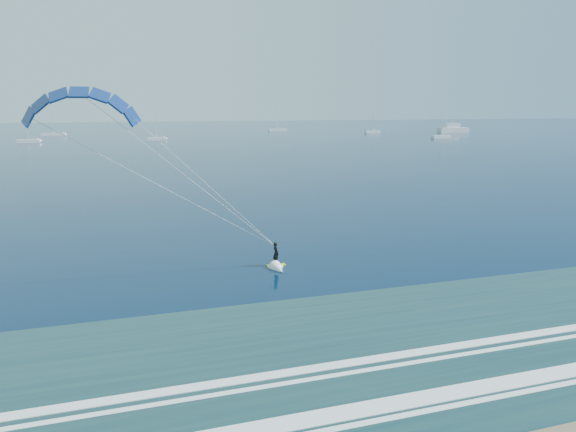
% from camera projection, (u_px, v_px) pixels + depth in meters
% --- Properties ---
extents(kitesurfer_rig, '(20.11, 5.13, 15.43)m').
position_uv_depth(kitesurfer_rig, '(183.00, 175.00, 37.49)').
color(kitesurfer_rig, '#BBDF1A').
rests_on(kitesurfer_rig, ground).
extents(motor_yacht, '(16.27, 4.34, 6.56)m').
position_uv_depth(motor_yacht, '(453.00, 129.00, 261.41)').
color(motor_yacht, white).
rests_on(motor_yacht, ground).
extents(sailboat_1, '(7.90, 2.40, 10.96)m').
position_uv_depth(sailboat_1, '(28.00, 141.00, 187.51)').
color(sailboat_1, white).
rests_on(sailboat_1, ground).
extents(sailboat_2, '(10.17, 2.40, 13.51)m').
position_uv_depth(sailboat_2, '(53.00, 134.00, 230.73)').
color(sailboat_2, white).
rests_on(sailboat_2, ground).
extents(sailboat_3, '(6.99, 2.40, 9.94)m').
position_uv_depth(sailboat_3, '(156.00, 139.00, 200.74)').
color(sailboat_3, white).
rests_on(sailboat_3, ground).
extents(sailboat_4, '(9.57, 2.40, 12.90)m').
position_uv_depth(sailboat_4, '(277.00, 130.00, 275.66)').
color(sailboat_4, white).
rests_on(sailboat_4, ground).
extents(sailboat_5, '(7.84, 2.40, 10.82)m').
position_uv_depth(sailboat_5, '(373.00, 132.00, 253.36)').
color(sailboat_5, white).
rests_on(sailboat_5, ground).
extents(sailboat_6, '(8.12, 2.40, 11.08)m').
position_uv_depth(sailboat_6, '(441.00, 137.00, 214.04)').
color(sailboat_6, white).
rests_on(sailboat_6, ground).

